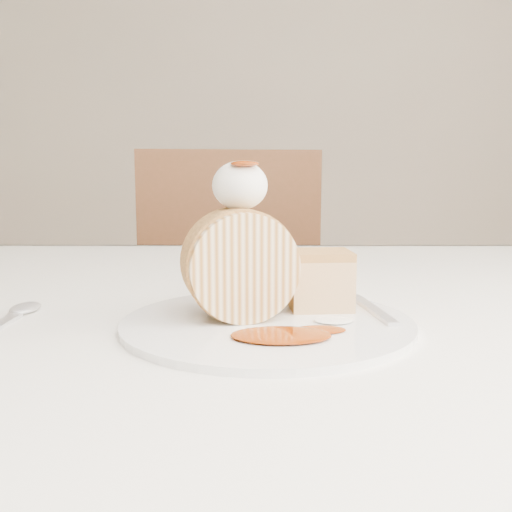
{
  "coord_description": "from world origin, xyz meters",
  "views": [
    {
      "loc": [
        0.05,
        -0.42,
        0.89
      ],
      "look_at": [
        0.05,
        0.09,
        0.81
      ],
      "focal_mm": 40.0,
      "sensor_mm": 36.0,
      "label": 1
    }
  ],
  "objects": [
    {
      "name": "caramel_drizzle",
      "position": [
        0.04,
        0.08,
        0.9
      ],
      "size": [
        0.02,
        0.02,
        0.01
      ],
      "primitive_type": "ellipsoid",
      "color": "#7E2905",
      "rests_on": "whipped_cream"
    },
    {
      "name": "roulade_slice",
      "position": [
        0.03,
        0.08,
        0.8
      ],
      "size": [
        0.11,
        0.07,
        0.1
      ],
      "primitive_type": "cylinder",
      "rotation": [
        1.57,
        0.0,
        0.25
      ],
      "color": "beige",
      "rests_on": "plate"
    },
    {
      "name": "cake_chunk",
      "position": [
        0.11,
        0.12,
        0.78
      ],
      "size": [
        0.06,
        0.06,
        0.05
      ],
      "primitive_type": "cube",
      "rotation": [
        0.0,
        0.0,
        0.08
      ],
      "color": "tan",
      "rests_on": "plate"
    },
    {
      "name": "table",
      "position": [
        0.0,
        0.2,
        0.66
      ],
      "size": [
        1.4,
        0.9,
        0.75
      ],
      "color": "white",
      "rests_on": "ground"
    },
    {
      "name": "caramel_pool",
      "position": [
        0.07,
        0.02,
        0.76
      ],
      "size": [
        0.08,
        0.06,
        0.0
      ],
      "primitive_type": null,
      "rotation": [
        0.0,
        0.0,
        0.08
      ],
      "color": "#7E2905",
      "rests_on": "plate"
    },
    {
      "name": "fork",
      "position": [
        0.16,
        0.11,
        0.76
      ],
      "size": [
        0.04,
        0.15,
        0.0
      ],
      "primitive_type": "cube",
      "rotation": [
        0.0,
        0.0,
        0.13
      ],
      "color": "silver",
      "rests_on": "plate"
    },
    {
      "name": "chair_far",
      "position": [
        -0.03,
        1.07,
        0.54
      ],
      "size": [
        0.5,
        0.5,
        0.94
      ],
      "rotation": [
        0.0,
        0.0,
        3.29
      ],
      "color": "brown",
      "rests_on": "ground"
    },
    {
      "name": "whipped_cream",
      "position": [
        0.03,
        0.1,
        0.87
      ],
      "size": [
        0.05,
        0.05,
        0.04
      ],
      "primitive_type": "ellipsoid",
      "color": "white",
      "rests_on": "roulade_slice"
    },
    {
      "name": "plate",
      "position": [
        0.06,
        0.08,
        0.75
      ],
      "size": [
        0.28,
        0.28,
        0.01
      ],
      "primitive_type": "cylinder",
      "rotation": [
        0.0,
        0.0,
        0.08
      ],
      "color": "white",
      "rests_on": "table"
    }
  ]
}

